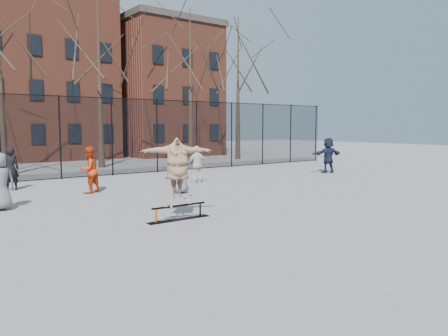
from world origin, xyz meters
TOP-DOWN VIEW (x-y plane):
  - ground at (0.00, 0.00)m, footprint 100.00×100.00m
  - skate_rail at (-1.65, 1.78)m, footprint 1.88×0.29m
  - skateboard at (-1.69, 1.78)m, footprint 0.81×0.19m
  - skater at (-1.69, 1.78)m, footprint 2.05×1.20m
  - bystander_grey at (-5.26, 6.17)m, footprint 0.91×0.64m
  - bystander_black at (-4.12, 10.46)m, footprint 0.63×0.42m
  - bystander_red at (-1.91, 7.87)m, footprint 1.06×0.97m
  - bystander_white at (2.92, 7.72)m, footprint 1.04×0.58m
  - bystander_navy at (11.00, 7.07)m, footprint 1.87×1.02m
  - bystander_extra at (0.85, 5.77)m, footprint 0.89×0.71m
  - fence at (-0.01, 13.00)m, footprint 34.03×0.07m
  - tree_row at (-0.25, 17.15)m, footprint 33.66×7.46m
  - rowhouses at (0.72, 26.00)m, footprint 29.00×7.00m

SIDE VIEW (x-z plane):
  - ground at x=0.00m, z-range 0.00..0.00m
  - skate_rail at x=-1.65m, z-range -0.05..0.37m
  - skateboard at x=-1.69m, z-range 0.41..0.51m
  - bystander_extra at x=0.85m, z-range 0.00..1.59m
  - bystander_white at x=2.92m, z-range 0.00..1.68m
  - bystander_black at x=-4.12m, z-range 0.00..1.72m
  - bystander_grey at x=-5.26m, z-range 0.00..1.77m
  - bystander_red at x=-1.91m, z-range 0.00..1.77m
  - bystander_navy at x=11.00m, z-range 0.00..1.92m
  - skater at x=-1.69m, z-range 0.51..2.13m
  - fence at x=-0.01m, z-range 0.05..4.05m
  - rowhouses at x=0.72m, z-range -0.44..12.56m
  - tree_row at x=-0.25m, z-range 2.02..12.69m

